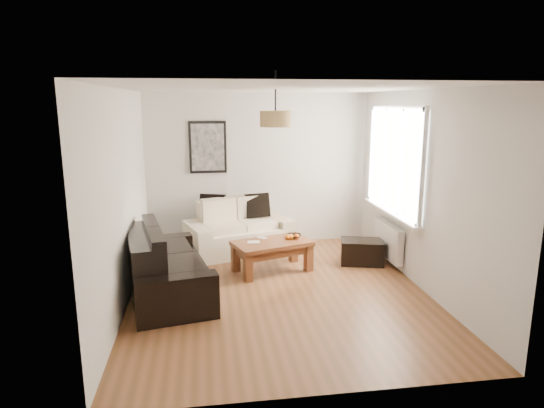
{
  "coord_description": "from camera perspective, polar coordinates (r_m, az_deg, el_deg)",
  "views": [
    {
      "loc": [
        -0.92,
        -5.68,
        2.44
      ],
      "look_at": [
        0.0,
        0.6,
        1.05
      ],
      "focal_mm": 30.81,
      "sensor_mm": 36.0,
      "label": 1
    }
  ],
  "objects": [
    {
      "name": "ceiling",
      "position": [
        5.75,
        0.89,
        13.95
      ],
      "size": [
        3.8,
        4.5,
        0.0
      ],
      "primitive_type": null,
      "color": "white",
      "rests_on": "floor"
    },
    {
      "name": "cushion_right",
      "position": [
        7.9,
        -1.8,
        -0.17
      ],
      "size": [
        0.42,
        0.21,
        0.41
      ],
      "primitive_type": "cube",
      "rotation": [
        0.0,
        0.0,
        0.21
      ],
      "color": "black",
      "rests_on": "loveseat_cream"
    },
    {
      "name": "window_bay",
      "position": [
        7.1,
        14.85,
        5.15
      ],
      "size": [
        0.14,
        1.9,
        1.6
      ],
      "primitive_type": null,
      "color": "white",
      "rests_on": "wall_right"
    },
    {
      "name": "pendant_shade",
      "position": [
        6.05,
        0.42,
        10.37
      ],
      "size": [
        0.4,
        0.4,
        0.2
      ],
      "primitive_type": "cylinder",
      "color": "tan",
      "rests_on": "ceiling"
    },
    {
      "name": "fruit_bowl",
      "position": [
        6.97,
        2.67,
        -3.96
      ],
      "size": [
        0.26,
        0.26,
        0.06
      ],
      "primitive_type": "imported",
      "rotation": [
        0.0,
        0.0,
        -0.17
      ],
      "color": "black",
      "rests_on": "coffee_table"
    },
    {
      "name": "cushion_left",
      "position": [
        7.85,
        -7.31,
        -0.31
      ],
      "size": [
        0.43,
        0.26,
        0.42
      ],
      "primitive_type": "cube",
      "rotation": [
        0.0,
        0.0,
        -0.35
      ],
      "color": "black",
      "rests_on": "loveseat_cream"
    },
    {
      "name": "ottoman",
      "position": [
        7.35,
        10.96,
        -5.75
      ],
      "size": [
        0.73,
        0.57,
        0.37
      ],
      "primitive_type": "cube",
      "rotation": [
        0.0,
        0.0,
        -0.26
      ],
      "color": "black",
      "rests_on": "floor"
    },
    {
      "name": "wall_right",
      "position": [
        6.44,
        17.79,
        1.57
      ],
      "size": [
        0.04,
        4.5,
        2.6
      ],
      "primitive_type": null,
      "color": "silver",
      "rests_on": "floor"
    },
    {
      "name": "poster",
      "position": [
        7.93,
        -7.85,
        6.89
      ],
      "size": [
        0.62,
        0.04,
        0.87
      ],
      "primitive_type": null,
      "color": "black",
      "rests_on": "wall_back"
    },
    {
      "name": "sofa_leather",
      "position": [
        6.19,
        -12.69,
        -7.08
      ],
      "size": [
        1.28,
        2.05,
        0.82
      ],
      "primitive_type": null,
      "rotation": [
        0.0,
        0.0,
        1.77
      ],
      "color": "black",
      "rests_on": "floor"
    },
    {
      "name": "orange_a",
      "position": [
        6.89,
        2.31,
        -4.05
      ],
      "size": [
        0.09,
        0.09,
        0.08
      ],
      "primitive_type": "sphere",
      "rotation": [
        0.0,
        0.0,
        0.13
      ],
      "color": "orange",
      "rests_on": "fruit_bowl"
    },
    {
      "name": "loveseat_cream",
      "position": [
        7.74,
        -4.05,
        -2.83
      ],
      "size": [
        1.87,
        1.37,
        0.83
      ],
      "primitive_type": null,
      "rotation": [
        0.0,
        0.0,
        0.3
      ],
      "color": "beige",
      "rests_on": "floor"
    },
    {
      "name": "orange_b",
      "position": [
        6.92,
        3.05,
        -3.99
      ],
      "size": [
        0.09,
        0.09,
        0.08
      ],
      "primitive_type": "sphere",
      "rotation": [
        0.0,
        0.0,
        -0.21
      ],
      "color": "orange",
      "rests_on": "fruit_bowl"
    },
    {
      "name": "coffee_table",
      "position": [
        6.88,
        0.0,
        -6.39
      ],
      "size": [
        1.24,
        0.92,
        0.45
      ],
      "primitive_type": null,
      "rotation": [
        0.0,
        0.0,
        0.31
      ],
      "color": "brown",
      "rests_on": "floor"
    },
    {
      "name": "orange_c",
      "position": [
        6.88,
        1.96,
        -4.07
      ],
      "size": [
        0.09,
        0.09,
        0.08
      ],
      "primitive_type": "sphere",
      "rotation": [
        0.0,
        0.0,
        0.12
      ],
      "color": "orange",
      "rests_on": "fruit_bowl"
    },
    {
      "name": "floor",
      "position": [
        6.25,
        0.81,
        -10.63
      ],
      "size": [
        4.5,
        4.5,
        0.0
      ],
      "primitive_type": "plane",
      "color": "brown",
      "rests_on": "ground"
    },
    {
      "name": "wall_back",
      "position": [
        8.06,
        -1.7,
        4.22
      ],
      "size": [
        3.8,
        0.04,
        2.6
      ],
      "primitive_type": null,
      "color": "silver",
      "rests_on": "floor"
    },
    {
      "name": "radiator",
      "position": [
        7.33,
        14.04,
        -4.35
      ],
      "size": [
        0.1,
        0.9,
        0.52
      ],
      "primitive_type": "cube",
      "color": "white",
      "rests_on": "wall_right"
    },
    {
      "name": "wall_left",
      "position": [
        5.87,
        -17.78,
        0.57
      ],
      "size": [
        0.04,
        4.5,
        2.6
      ],
      "primitive_type": null,
      "color": "silver",
      "rests_on": "floor"
    },
    {
      "name": "wall_front",
      "position": [
        3.73,
        6.38,
        -5.53
      ],
      "size": [
        3.8,
        0.04,
        2.6
      ],
      "primitive_type": null,
      "color": "silver",
      "rests_on": "floor"
    },
    {
      "name": "papers",
      "position": [
        6.78,
        -2.26,
        -4.66
      ],
      "size": [
        0.19,
        0.14,
        0.01
      ],
      "primitive_type": "cube",
      "rotation": [
        0.0,
        0.0,
        -0.07
      ],
      "color": "beige",
      "rests_on": "coffee_table"
    }
  ]
}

